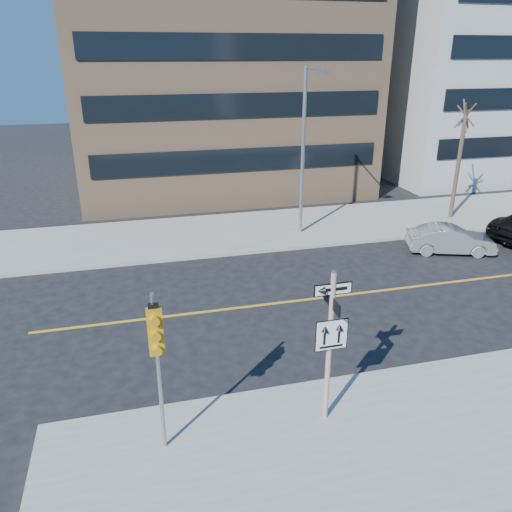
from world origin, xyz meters
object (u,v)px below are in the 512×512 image
object	(u,v)px
traffic_signal	(156,344)
streetlight_a	(305,142)
sign_pole	(330,340)
street_tree_west	(465,118)
parked_car_b	(450,240)

from	to	relation	value
traffic_signal	streetlight_a	xyz separation A→B (m)	(8.00, 13.42, 1.73)
sign_pole	streetlight_a	world-z (taller)	streetlight_a
street_tree_west	traffic_signal	bearing A→B (deg)	-140.61
streetlight_a	street_tree_west	world-z (taller)	streetlight_a
street_tree_west	sign_pole	bearing A→B (deg)	-133.26
sign_pole	traffic_signal	xyz separation A→B (m)	(-4.00, -0.15, 0.59)
sign_pole	street_tree_west	size ratio (longest dim) A/B	0.64
sign_pole	traffic_signal	distance (m)	4.05
streetlight_a	street_tree_west	distance (m)	9.05
parked_car_b	street_tree_west	world-z (taller)	street_tree_west
parked_car_b	street_tree_west	bearing A→B (deg)	-15.84
traffic_signal	streetlight_a	world-z (taller)	streetlight_a
parked_car_b	street_tree_west	distance (m)	7.24
traffic_signal	parked_car_b	size ratio (longest dim) A/B	1.02
parked_car_b	street_tree_west	xyz separation A→B (m)	(3.06, 4.40, 4.88)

